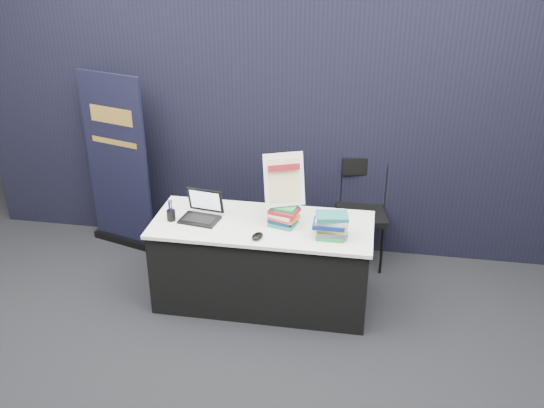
{
  "coord_description": "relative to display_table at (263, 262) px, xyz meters",
  "views": [
    {
      "loc": [
        0.82,
        -3.73,
        3.06
      ],
      "look_at": [
        0.08,
        0.55,
        0.93
      ],
      "focal_mm": 40.0,
      "sensor_mm": 36.0,
      "label": 1
    }
  ],
  "objects": [
    {
      "name": "brochure_left",
      "position": [
        -0.55,
        -0.02,
        0.38
      ],
      "size": [
        0.35,
        0.33,
        0.0
      ],
      "primitive_type": "cube",
      "rotation": [
        0.0,
        0.0,
        0.53
      ],
      "color": "silver",
      "rests_on": "display_table"
    },
    {
      "name": "book_stack_tall",
      "position": [
        0.17,
        0.0,
        0.46
      ],
      "size": [
        0.24,
        0.21,
        0.17
      ],
      "rotation": [
        0.0,
        0.0,
        -0.28
      ],
      "color": "#1D6F6A",
      "rests_on": "display_table"
    },
    {
      "name": "book_stack_short",
      "position": [
        0.56,
        -0.13,
        0.47
      ],
      "size": [
        0.24,
        0.19,
        0.2
      ],
      "rotation": [
        0.0,
        0.0,
        0.06
      ],
      "color": "#217D3D",
      "rests_on": "display_table"
    },
    {
      "name": "pen_cup",
      "position": [
        -0.75,
        -0.08,
        0.42
      ],
      "size": [
        0.07,
        0.07,
        0.09
      ],
      "primitive_type": "cylinder",
      "rotation": [
        0.0,
        0.0,
        0.0
      ],
      "color": "black",
      "rests_on": "display_table"
    },
    {
      "name": "wall_back",
      "position": [
        0.0,
        3.45,
        1.37
      ],
      "size": [
        8.0,
        0.02,
        3.5
      ],
      "primitive_type": "cube",
      "color": "#B7B4AD",
      "rests_on": "floor"
    },
    {
      "name": "pullup_banner",
      "position": [
        -1.54,
        0.74,
        0.39
      ],
      "size": [
        0.73,
        0.31,
        1.74
      ],
      "rotation": [
        0.0,
        0.0,
        -0.29
      ],
      "color": "black",
      "rests_on": "floor"
    },
    {
      "name": "brochure_mid",
      "position": [
        -0.52,
        -0.13,
        0.38
      ],
      "size": [
        0.37,
        0.3,
        0.0
      ],
      "primitive_type": "cube",
      "rotation": [
        0.0,
        0.0,
        -0.22
      ],
      "color": "silver",
      "rests_on": "display_table"
    },
    {
      "name": "mouse",
      "position": [
        0.01,
        -0.25,
        0.39
      ],
      "size": [
        0.11,
        0.14,
        0.04
      ],
      "primitive_type": "ellipsoid",
      "rotation": [
        0.0,
        0.0,
        -0.26
      ],
      "color": "black",
      "rests_on": "display_table"
    },
    {
      "name": "display_table",
      "position": [
        0.0,
        0.0,
        0.0
      ],
      "size": [
        1.8,
        0.75,
        0.75
      ],
      "color": "black",
      "rests_on": "floor"
    },
    {
      "name": "drape_partition",
      "position": [
        0.0,
        1.05,
        0.82
      ],
      "size": [
        6.0,
        0.08,
        2.4
      ],
      "primitive_type": "cube",
      "color": "black",
      "rests_on": "floor"
    },
    {
      "name": "floor",
      "position": [
        0.0,
        -0.55,
        -0.38
      ],
      "size": [
        8.0,
        8.0,
        0.0
      ],
      "primitive_type": "plane",
      "color": "black",
      "rests_on": "ground"
    },
    {
      "name": "laptop",
      "position": [
        -0.51,
        -0.01,
        0.43
      ],
      "size": [
        0.34,
        0.29,
        0.24
      ],
      "rotation": [
        0.0,
        0.0,
        -0.15
      ],
      "color": "black",
      "rests_on": "display_table"
    },
    {
      "name": "stacking_chair",
      "position": [
        0.79,
        0.85,
        0.16
      ],
      "size": [
        0.5,
        0.51,
        0.97
      ],
      "rotation": [
        0.0,
        0.0,
        0.17
      ],
      "color": "black",
      "rests_on": "floor"
    },
    {
      "name": "info_sign",
      "position": [
        0.17,
        0.03,
        0.75
      ],
      "size": [
        0.34,
        0.23,
        0.44
      ],
      "rotation": [
        0.0,
        0.0,
        0.39
      ],
      "color": "black",
      "rests_on": "book_stack_tall"
    },
    {
      "name": "brochure_right",
      "position": [
        -0.57,
        -0.03,
        0.38
      ],
      "size": [
        0.29,
        0.21,
        0.0
      ],
      "primitive_type": "cube",
      "rotation": [
        0.0,
        0.0,
        0.06
      ],
      "color": "white",
      "rests_on": "display_table"
    }
  ]
}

